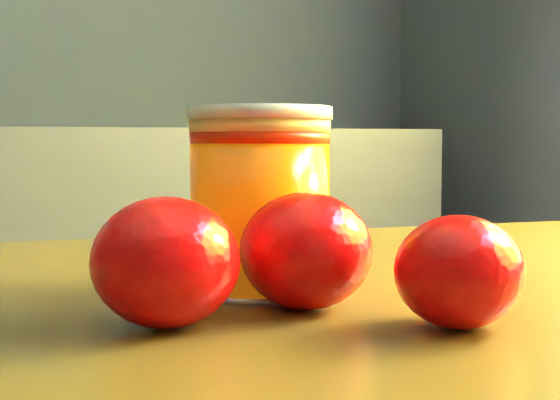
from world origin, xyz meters
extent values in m
cube|color=brown|center=(0.95, 0.00, 0.75)|extent=(1.07, 0.78, 0.04)
cylinder|color=#FF6805|center=(0.88, 0.05, 0.82)|extent=(0.08, 0.08, 0.10)
cylinder|color=#F5C764|center=(0.88, 0.05, 0.88)|extent=(0.09, 0.09, 0.01)
cylinder|color=silver|center=(0.88, 0.05, 0.88)|extent=(0.09, 0.09, 0.01)
ellipsoid|color=#EA0B04|center=(0.89, -0.01, 0.81)|extent=(0.09, 0.09, 0.06)
ellipsoid|color=#EA0B04|center=(0.94, -0.07, 0.80)|extent=(0.07, 0.07, 0.06)
ellipsoid|color=#EA0B04|center=(0.81, -0.03, 0.81)|extent=(0.09, 0.09, 0.06)
camera|label=1|loc=(0.76, -0.41, 0.86)|focal=50.00mm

